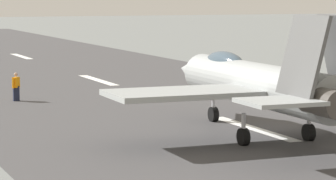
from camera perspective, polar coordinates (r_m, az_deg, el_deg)
ground_plane at (r=40.25m, az=6.09°, el=-2.72°), size 400.00×400.00×0.00m
runway_strip at (r=40.23m, az=6.10°, el=-2.71°), size 240.00×26.00×0.02m
fighter_jet at (r=38.10m, az=6.07°, el=0.48°), size 16.76×14.51×5.65m
crew_person at (r=51.43m, az=-10.25°, el=0.21°), size 0.52×0.53×1.74m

